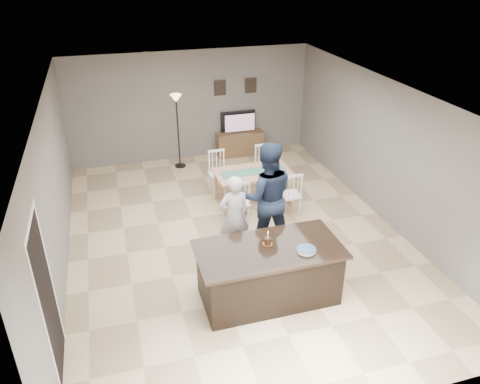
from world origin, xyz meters
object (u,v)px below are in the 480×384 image
object	(u,v)px
television	(239,122)
plate_stack	(306,250)
tv_console	(240,144)
man	(267,197)
birthday_cake	(268,241)
floor_lamp	(177,112)
woman	(234,217)
dining_table	(253,177)
kitchen_island	(268,273)

from	to	relation	value
television	plate_stack	distance (m)	5.91
tv_console	man	distance (m)	4.35
birthday_cake	plate_stack	world-z (taller)	birthday_cake
tv_console	floor_lamp	xyz separation A→B (m)	(-1.64, -0.31, 1.11)
television	woman	world-z (taller)	woman
television	plate_stack	bearing A→B (deg)	83.06
birthday_cake	dining_table	world-z (taller)	birthday_cake
floor_lamp	kitchen_island	bearing A→B (deg)	-85.27
kitchen_island	man	bearing A→B (deg)	72.28
tv_console	birthday_cake	bearing A→B (deg)	-102.28
birthday_cake	plate_stack	xyz separation A→B (m)	(0.47, -0.34, -0.03)
kitchen_island	birthday_cake	world-z (taller)	birthday_cake
dining_table	floor_lamp	distance (m)	2.70
television	dining_table	bearing A→B (deg)	79.50
plate_stack	floor_lamp	bearing A→B (deg)	99.52
television	man	size ratio (longest dim) A/B	0.46
kitchen_island	television	size ratio (longest dim) A/B	2.35
tv_console	plate_stack	distance (m)	5.88
kitchen_island	dining_table	world-z (taller)	dining_table
man	floor_lamp	bearing A→B (deg)	-65.78
dining_table	floor_lamp	bearing A→B (deg)	114.60
woman	birthday_cake	distance (m)	1.17
tv_console	woman	bearing A→B (deg)	-107.77
television	birthday_cake	world-z (taller)	television
kitchen_island	television	distance (m)	5.78
tv_console	television	bearing A→B (deg)	90.00
woman	dining_table	distance (m)	1.92
man	plate_stack	bearing A→B (deg)	103.68
tv_console	woman	xyz separation A→B (m)	(-1.39, -4.32, 0.46)
tv_console	plate_stack	xyz separation A→B (m)	(-0.71, -5.80, 0.62)
man	kitchen_island	bearing A→B (deg)	84.00
woman	dining_table	xyz separation A→B (m)	(0.89, 1.70, -0.15)
man	plate_stack	size ratio (longest dim) A/B	7.13
floor_lamp	man	bearing A→B (deg)	-77.51
dining_table	floor_lamp	xyz separation A→B (m)	(-1.14, 2.31, 0.80)
kitchen_island	man	world-z (taller)	man
floor_lamp	television	bearing A→B (deg)	12.97
birthday_cake	floor_lamp	bearing A→B (deg)	94.95
kitchen_island	birthday_cake	xyz separation A→B (m)	(0.01, 0.11, 0.50)
tv_console	television	distance (m)	0.57
kitchen_island	man	xyz separation A→B (m)	(0.43, 1.35, 0.54)
kitchen_island	floor_lamp	bearing A→B (deg)	94.73
television	kitchen_island	bearing A→B (deg)	77.99
plate_stack	floor_lamp	distance (m)	5.59
birthday_cake	floor_lamp	xyz separation A→B (m)	(-0.45, 5.15, 0.45)
kitchen_island	plate_stack	bearing A→B (deg)	-25.48
kitchen_island	floor_lamp	world-z (taller)	floor_lamp
birthday_cake	kitchen_island	bearing A→B (deg)	-95.82
man	dining_table	bearing A→B (deg)	-87.85
plate_stack	dining_table	size ratio (longest dim) A/B	0.16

